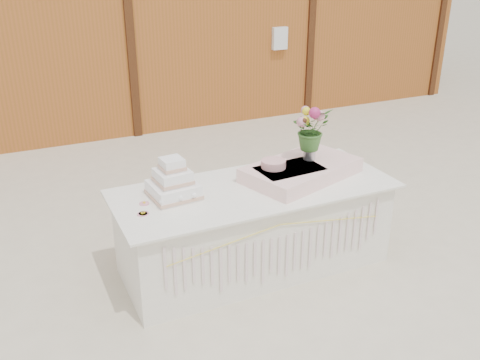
{
  "coord_description": "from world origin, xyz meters",
  "views": [
    {
      "loc": [
        -1.85,
        -3.68,
        2.64
      ],
      "look_at": [
        0.0,
        0.3,
        0.72
      ],
      "focal_mm": 40.0,
      "sensor_mm": 36.0,
      "label": 1
    }
  ],
  "objects": [
    {
      "name": "loose_flowers",
      "position": [
        -0.97,
        0.03,
        0.78
      ],
      "size": [
        0.2,
        0.4,
        0.02
      ],
      "primitive_type": null,
      "rotation": [
        0.0,
        0.0,
        -0.1
      ],
      "color": "pink",
      "rests_on": "cake_table"
    },
    {
      "name": "ground",
      "position": [
        0.0,
        0.0,
        0.0
      ],
      "size": [
        80.0,
        80.0,
        0.0
      ],
      "primitive_type": "plane",
      "color": "beige",
      "rests_on": "ground"
    },
    {
      "name": "flower_vase",
      "position": [
        0.58,
        0.09,
        0.97
      ],
      "size": [
        0.11,
        0.11,
        0.14
      ],
      "primitive_type": "cylinder",
      "color": "#B0B0B5",
      "rests_on": "satin_runner"
    },
    {
      "name": "cake_table",
      "position": [
        0.0,
        -0.0,
        0.39
      ],
      "size": [
        2.4,
        1.0,
        0.77
      ],
      "color": "silver",
      "rests_on": "ground"
    },
    {
      "name": "satin_runner",
      "position": [
        0.47,
        0.03,
        0.83
      ],
      "size": [
        1.14,
        0.87,
        0.13
      ],
      "primitive_type": "cube",
      "rotation": [
        0.0,
        0.0,
        0.31
      ],
      "color": "#FACBC9",
      "rests_on": "cake_table"
    },
    {
      "name": "wedding_cake",
      "position": [
        -0.68,
        0.11,
        0.88
      ],
      "size": [
        0.4,
        0.4,
        0.34
      ],
      "rotation": [
        0.0,
        0.0,
        0.09
      ],
      "color": "white",
      "rests_on": "cake_table"
    },
    {
      "name": "barn",
      "position": [
        -0.01,
        5.99,
        1.68
      ],
      "size": [
        12.6,
        4.6,
        3.3
      ],
      "color": "#974D1F",
      "rests_on": "ground"
    },
    {
      "name": "pink_cake_stand",
      "position": [
        0.2,
        0.05,
        0.88
      ],
      "size": [
        0.27,
        0.27,
        0.19
      ],
      "color": "white",
      "rests_on": "cake_table"
    },
    {
      "name": "bouquet",
      "position": [
        0.58,
        0.09,
        1.23
      ],
      "size": [
        0.4,
        0.37,
        0.37
      ],
      "primitive_type": "imported",
      "rotation": [
        0.0,
        0.0,
        0.28
      ],
      "color": "#3A6D2B",
      "rests_on": "flower_vase"
    }
  ]
}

